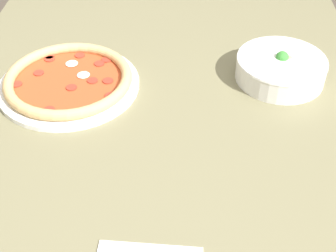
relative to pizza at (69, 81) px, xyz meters
name	(u,v)px	position (x,y,z in m)	size (l,w,h in m)	color
dining_table	(159,143)	(0.10, 0.23, -0.11)	(1.28, 1.04, 0.73)	#706B4C
pizza	(69,81)	(0.00, 0.00, 0.00)	(0.34, 0.34, 0.04)	white
bowl	(281,67)	(-0.06, 0.52, 0.02)	(0.22, 0.22, 0.08)	white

